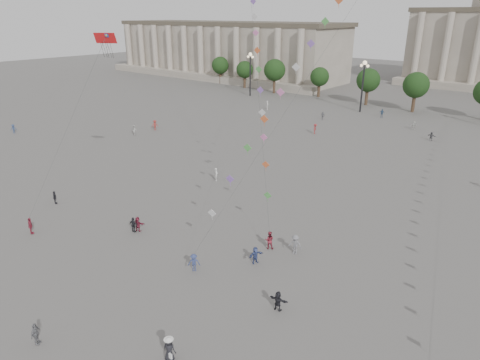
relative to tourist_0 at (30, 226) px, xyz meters
The scene contains 27 objects.
ground 15.51m from the tourist_0, ahead, with size 360.00×360.00×0.00m, color #4F4D4B.
hall_west 112.09m from the tourist_0, 122.16° to the left, with size 84.00×26.22×17.20m.
tree_row 80.41m from the tourist_0, 78.89° to the left, with size 137.12×5.12×8.00m.
lamp_post_far_west 76.97m from the tourist_0, 112.65° to the left, with size 2.00×0.90×10.65m.
lamp_post_mid_west 71.08m from the tourist_0, 89.62° to the left, with size 2.00×0.90×10.65m.
person_crowd_0 69.05m from the tourist_0, 84.97° to the left, with size 1.00×0.42×1.71m, color #314C70.
person_crowd_1 35.86m from the tourist_0, 127.09° to the left, with size 0.82×0.64×1.70m, color silver.
person_crowd_2 39.20m from the tourist_0, 122.94° to the left, with size 1.18×0.68×1.82m, color maroon.
person_crowd_3 25.26m from the tourist_0, 13.25° to the left, with size 1.40×0.44×1.51m, color #222228.
person_crowd_4 64.71m from the tourist_0, 77.15° to the left, with size 1.38×0.44×1.49m, color silver.
person_crowd_5 41.66m from the tourist_0, 158.00° to the left, with size 1.04×0.60×1.61m, color navy.
person_crowd_6 25.01m from the tourist_0, 31.38° to the left, with size 1.18×0.68×1.82m, color slate.
person_crowd_10 62.35m from the tourist_0, 105.12° to the left, with size 0.68×0.45×1.86m, color silver.
person_crowd_12 60.72m from the tourist_0, 71.61° to the left, with size 1.38×0.44×1.49m, color #59595D.
person_crowd_13 21.97m from the tourist_0, 79.15° to the left, with size 0.61×0.40×1.66m, color silver.
person_crowd_16 59.38m from the tourist_0, 92.07° to the left, with size 0.93×0.39×1.59m, color slate.
person_crowd_17 49.21m from the tourist_0, 87.50° to the left, with size 1.14×0.65×1.76m, color maroon.
person_crowd_19 21.84m from the tourist_0, 26.14° to the left, with size 1.39×0.44×1.50m, color #394780.
tourist_0 is the anchor object (origin of this frame).
tourist_1 6.95m from the tourist_0, 133.85° to the left, with size 0.87×0.36×1.48m, color #222228.
tourist_2 10.10m from the tourist_0, 42.87° to the left, with size 1.38×0.44×1.49m, color maroon.
tourist_3 16.18m from the tourist_0, 24.69° to the right, with size 0.90×0.38×1.54m, color slate.
tourist_4 9.73m from the tourist_0, 41.66° to the left, with size 0.90×0.38×1.54m, color black.
kite_flyer_0 22.71m from the tourist_0, 32.81° to the left, with size 0.82×0.64×1.68m, color maroon.
kite_flyer_1 17.37m from the tourist_0, 18.43° to the left, with size 1.00×0.57×1.55m, color navy.
hat_person 22.38m from the tourist_0, ahead, with size 0.93×0.76×1.69m.
dragon_kite 18.88m from the tourist_0, 91.00° to the left, with size 2.17×6.06×18.99m.
Camera 1 is at (23.00, -15.89, 19.67)m, focal length 32.00 mm.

